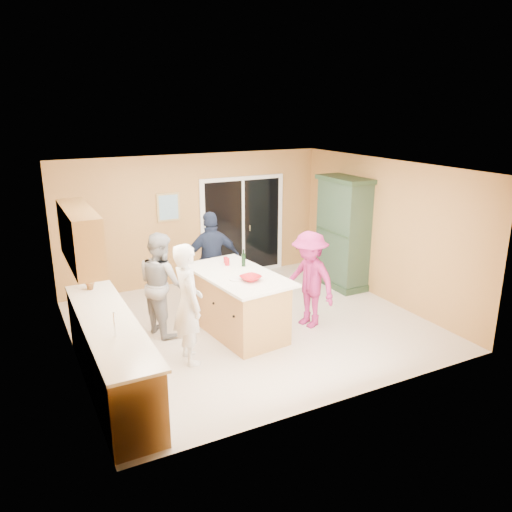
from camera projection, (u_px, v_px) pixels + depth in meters
name	position (u px, v px, depth m)	size (l,w,h in m)	color
floor	(251.00, 325.00, 8.31)	(5.50, 5.50, 0.00)	beige
ceiling	(250.00, 168.00, 7.55)	(5.50, 5.00, 0.10)	white
wall_back	(195.00, 219.00, 10.06)	(5.50, 0.10, 2.60)	#E6A15E
wall_front	(347.00, 303.00, 5.80)	(5.50, 0.10, 2.60)	#E6A15E
wall_left	(69.00, 276.00, 6.73)	(0.10, 5.00, 2.60)	#E6A15E
wall_right	(385.00, 231.00, 9.13)	(0.10, 5.00, 2.60)	#E6A15E
left_cabinet_run	(113.00, 360.00, 6.21)	(0.65, 3.05, 1.24)	#B27B45
upper_cabinets	(80.00, 236.00, 6.47)	(0.35, 1.60, 0.75)	#B27B45
sliding_door	(243.00, 226.00, 10.56)	(1.90, 0.07, 2.10)	white
framed_picture	(168.00, 207.00, 9.71)	(0.46, 0.04, 0.56)	tan
kitchen_island	(238.00, 305.00, 7.91)	(1.24, 2.00, 1.00)	#B27B45
green_hutch	(343.00, 234.00, 9.84)	(0.63, 1.19, 2.19)	#233924
woman_white	(188.00, 304.00, 6.91)	(0.63, 0.42, 1.73)	white
woman_grey	(161.00, 283.00, 7.83)	(0.80, 0.62, 1.64)	gray
woman_navy	(212.00, 261.00, 8.80)	(1.03, 0.43, 1.75)	#182136
woman_magenta	(309.00, 280.00, 8.08)	(1.03, 0.59, 1.60)	#992158
serving_bowl	(251.00, 278.00, 7.44)	(0.30, 0.30, 0.07)	#AD131B
tulip_vase	(88.00, 276.00, 7.18)	(0.22, 0.15, 0.42)	red
tumbler_near	(227.00, 262.00, 8.14)	(0.08, 0.08, 0.12)	#AD131B
tumbler_far	(226.00, 260.00, 8.27)	(0.07, 0.07, 0.10)	#AD131B
wine_bottle	(244.00, 260.00, 8.08)	(0.07, 0.07, 0.28)	black
white_plate	(237.00, 279.00, 7.49)	(0.25, 0.25, 0.02)	silver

